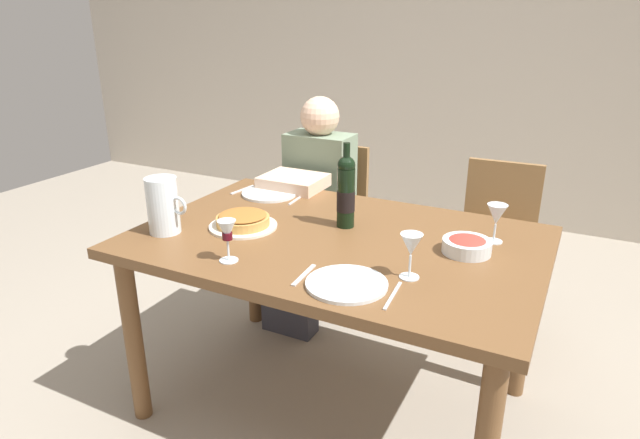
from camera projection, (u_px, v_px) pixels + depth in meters
ground_plane at (334, 402)px, 2.31m from camera, size 8.00×8.00×0.00m
back_wall at (489, 35)px, 3.98m from camera, size 8.00×0.10×2.80m
dining_table at (336, 259)px, 2.08m from camera, size 1.50×1.00×0.76m
wine_bottle at (346, 192)px, 2.10m from camera, size 0.07×0.07×0.33m
water_pitcher at (163, 209)px, 2.06m from camera, size 0.17×0.12×0.22m
baked_tart at (243, 221)px, 2.13m from camera, size 0.27×0.27×0.06m
salad_bowl at (467, 245)px, 1.90m from camera, size 0.17×0.17×0.06m
wine_glass_left_diner at (497, 216)px, 1.97m from camera, size 0.07×0.07×0.14m
wine_glass_right_diner at (411, 246)px, 1.69m from camera, size 0.07×0.07×0.15m
wine_glass_centre at (227, 233)px, 1.81m from camera, size 0.06×0.06×0.15m
dinner_plate_left_setting at (347, 284)px, 1.68m from camera, size 0.26×0.26×0.01m
dinner_plate_right_setting at (269, 193)px, 2.52m from camera, size 0.25×0.25×0.01m
fork_left_setting at (304, 275)px, 1.74m from camera, size 0.02×0.16×0.00m
knife_left_setting at (393, 296)px, 1.61m from camera, size 0.02×0.18×0.00m
knife_right_setting at (298, 199)px, 2.46m from camera, size 0.02×0.18×0.00m
spoon_right_setting at (243, 190)px, 2.59m from camera, size 0.03×0.16×0.00m
chair_left at (330, 214)px, 3.05m from camera, size 0.40×0.40×0.87m
diner_left at (310, 206)px, 2.81m from camera, size 0.34×0.50×1.16m
chair_right at (495, 240)px, 2.70m from camera, size 0.41×0.41×0.87m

